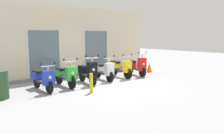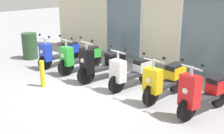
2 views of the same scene
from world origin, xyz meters
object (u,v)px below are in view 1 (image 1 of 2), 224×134
object	(u,v)px
scooter_black	(87,72)
scooter_red	(136,66)
traffic_cone	(149,67)
scooter_yellow	(121,67)
scooter_blue	(43,79)
curb_bollard	(91,83)
scooter_green	(65,75)
scooter_white	(103,70)
trash_bin	(0,85)

from	to	relation	value
scooter_black	scooter_red	distance (m)	3.00
scooter_red	traffic_cone	bearing A→B (deg)	9.01
scooter_yellow	traffic_cone	xyz separation A→B (m)	(2.27, 0.10, -0.23)
scooter_yellow	traffic_cone	distance (m)	2.29
scooter_blue	curb_bollard	xyz separation A→B (m)	(1.17, -1.45, -0.10)
scooter_green	scooter_white	xyz separation A→B (m)	(1.98, 0.01, -0.02)
scooter_white	traffic_cone	world-z (taller)	scooter_white
scooter_yellow	scooter_green	bearing A→B (deg)	179.01
scooter_blue	scooter_white	size ratio (longest dim) A/B	1.04
scooter_white	traffic_cone	distance (m)	3.30
traffic_cone	curb_bollard	bearing A→B (deg)	-163.01
traffic_cone	scooter_yellow	bearing A→B (deg)	-177.59
trash_bin	curb_bollard	size ratio (longest dim) A/B	1.31
scooter_red	curb_bollard	size ratio (longest dim) A/B	2.23
scooter_white	scooter_yellow	world-z (taller)	scooter_yellow
scooter_white	traffic_cone	xyz separation A→B (m)	(3.29, 0.03, -0.19)
scooter_blue	trash_bin	size ratio (longest dim) A/B	1.74
traffic_cone	trash_bin	bearing A→B (deg)	-178.11
scooter_black	trash_bin	world-z (taller)	scooter_black
scooter_green	scooter_black	world-z (taller)	scooter_black
scooter_red	trash_bin	size ratio (longest dim) A/B	1.70
scooter_blue	scooter_green	xyz separation A→B (m)	(0.96, 0.05, 0.02)
scooter_yellow	scooter_red	world-z (taller)	scooter_red
traffic_cone	curb_bollard	world-z (taller)	curb_bollard
scooter_white	trash_bin	world-z (taller)	scooter_white
scooter_blue	scooter_green	distance (m)	0.96
scooter_green	scooter_black	distance (m)	1.02
scooter_white	scooter_red	world-z (taller)	scooter_red
scooter_blue	scooter_red	xyz separation A→B (m)	(4.96, -0.11, 0.03)
scooter_black	scooter_white	xyz separation A→B (m)	(0.97, 0.13, -0.03)
scooter_yellow	trash_bin	bearing A→B (deg)	-178.32
scooter_green	scooter_red	world-z (taller)	scooter_red
scooter_green	scooter_black	xyz separation A→B (m)	(1.01, -0.12, 0.01)
scooter_green	scooter_black	bearing A→B (deg)	-6.77
traffic_cone	scooter_red	bearing A→B (deg)	-170.99
scooter_white	scooter_red	size ratio (longest dim) A/B	0.99
scooter_green	scooter_yellow	size ratio (longest dim) A/B	1.05
trash_bin	scooter_green	bearing A→B (deg)	4.91
scooter_yellow	traffic_cone	world-z (taller)	scooter_yellow
scooter_green	scooter_red	bearing A→B (deg)	-2.24
scooter_green	trash_bin	size ratio (longest dim) A/B	1.78
scooter_black	trash_bin	bearing A→B (deg)	-178.48
trash_bin	traffic_cone	bearing A→B (deg)	1.89
trash_bin	scooter_red	bearing A→B (deg)	0.49
scooter_white	scooter_yellow	distance (m)	1.02
scooter_blue	scooter_red	bearing A→B (deg)	-1.23
scooter_green	trash_bin	bearing A→B (deg)	-175.09
scooter_black	scooter_yellow	distance (m)	1.99
scooter_yellow	trash_bin	size ratio (longest dim) A/B	1.70
scooter_red	curb_bollard	xyz separation A→B (m)	(-3.79, -1.34, -0.13)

